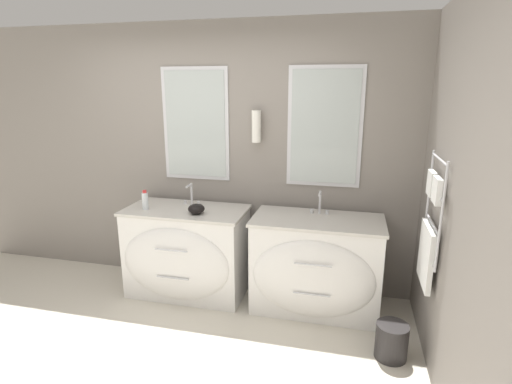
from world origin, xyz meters
TOP-DOWN VIEW (x-y plane):
  - ground_plane at (0.00, 0.00)m, footprint 16.00×16.00m
  - wall_back at (0.02, 1.65)m, footprint 5.62×0.17m
  - wall_right at (2.04, 0.73)m, footprint 0.13×3.43m
  - vanity_left at (-0.13, 1.24)m, footprint 1.16×0.66m
  - vanity_right at (1.12, 1.24)m, footprint 1.16×0.66m
  - faucet_left at (-0.13, 1.42)m, footprint 0.17×0.13m
  - faucet_right at (1.12, 1.42)m, footprint 0.17×0.13m
  - toiletry_bottle at (-0.50, 1.18)m, footprint 0.06×0.06m
  - amenity_bowl at (0.02, 1.17)m, footprint 0.15×0.15m
  - waste_bin at (1.76, 0.69)m, footprint 0.24×0.24m

SIDE VIEW (x-z plane):
  - ground_plane at x=0.00m, z-range 0.00..0.00m
  - waste_bin at x=1.76m, z-range 0.01..0.28m
  - vanity_left at x=-0.13m, z-range 0.00..0.87m
  - vanity_right at x=1.12m, z-range 0.00..0.87m
  - amenity_bowl at x=0.02m, z-range 0.87..0.96m
  - toiletry_bottle at x=-0.50m, z-range 0.86..1.05m
  - faucet_left at x=-0.13m, z-range 0.87..1.08m
  - faucet_right at x=1.12m, z-range 0.87..1.08m
  - wall_right at x=2.04m, z-range -0.01..2.59m
  - wall_back at x=0.02m, z-range 0.01..2.61m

